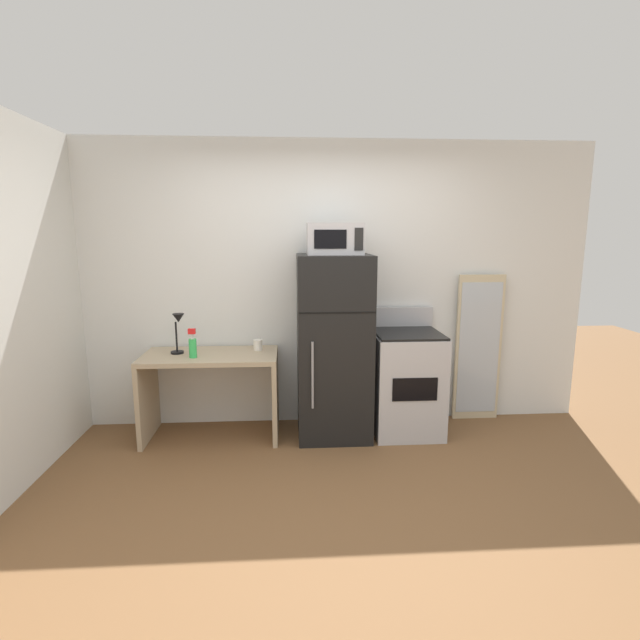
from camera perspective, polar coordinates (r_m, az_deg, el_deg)
name	(u,v)px	position (r m, az deg, el deg)	size (l,w,h in m)	color
ground_plane	(337,520)	(3.26, 2.07, -22.74)	(12.00, 12.00, 0.00)	brown
wall_back_white	(320,285)	(4.45, -0.01, 4.18)	(5.00, 0.10, 2.60)	silver
desk	(211,379)	(4.30, -12.87, -6.90)	(1.15, 0.59, 0.75)	tan
desk_lamp	(178,327)	(4.26, -16.61, -0.75)	(0.14, 0.12, 0.35)	black
coffee_mug	(258,345)	(4.29, -7.43, -2.97)	(0.08, 0.08, 0.10)	white
spray_bottle	(193,346)	(4.13, -14.98, -3.03)	(0.06, 0.06, 0.25)	green
refrigerator	(334,347)	(4.18, 1.65, -3.20)	(0.63, 0.63, 1.60)	black
microwave	(335,239)	(4.04, 1.75, 9.67)	(0.46, 0.35, 0.26)	#B7B7BC
oven_range	(406,382)	(4.38, 10.24, -7.25)	(0.60, 0.61, 1.10)	#B7B7BC
leaning_mirror	(478,348)	(4.79, 18.39, -3.21)	(0.44, 0.03, 1.40)	#C6B793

